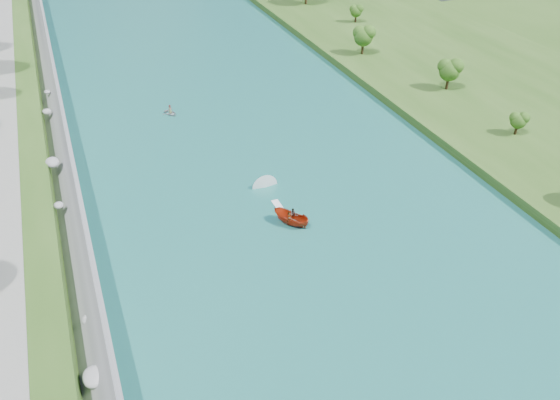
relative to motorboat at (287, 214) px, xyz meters
name	(u,v)px	position (x,y,z in m)	size (l,w,h in m)	color
ground	(335,274)	(0.99, -11.11, -0.91)	(260.00, 260.00, 0.00)	#2D5119
river_water	(269,181)	(0.99, 8.89, -0.86)	(55.00, 240.00, 0.10)	#17574F
berm_east	(547,115)	(50.49, 8.89, -0.16)	(44.00, 240.00, 1.50)	#2D5119
riprap_bank	(71,218)	(-24.87, 8.18, 0.90)	(4.26, 236.00, 4.17)	slate
riverside_path	(7,215)	(-31.51, 8.89, 2.64)	(3.00, 200.00, 0.10)	gray
trees_east	(516,105)	(39.24, 5.37, 5.27)	(15.03, 137.02, 10.98)	#2A5215
motorboat	(287,214)	(0.00, 0.00, 0.00)	(4.31, 19.21, 2.18)	#A9290D
raft	(170,112)	(-6.80, 34.14, -0.44)	(2.95, 3.34, 1.65)	#9A9CA2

